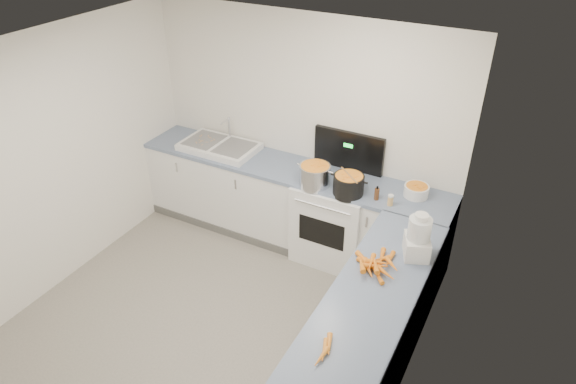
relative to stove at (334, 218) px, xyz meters
The scene contains 19 objects.
floor 1.84m from the stove, 108.07° to the right, with size 3.50×4.00×0.00m, color gray, non-canonical shape.
ceiling 2.69m from the stove, 108.07° to the right, with size 3.50×4.00×0.00m, color white, non-canonical shape.
wall_back 1.00m from the stove, 150.23° to the left, with size 3.50×2.50×0.00m, color white, non-canonical shape.
wall_left 2.96m from the stove, 143.77° to the right, with size 4.00×2.50×0.00m, color white, non-canonical shape.
wall_right 2.21m from the stove, 54.55° to the right, with size 4.00×2.50×0.00m, color white, non-canonical shape.
counter_back 0.55m from the stove, behind, with size 3.50×0.62×0.94m.
counter_right 1.65m from the stove, 56.99° to the right, with size 0.62×2.20×0.94m.
stove is the anchor object (origin of this frame).
sink 1.54m from the stove, behind, with size 0.86×0.52×0.31m.
steel_pot 0.61m from the stove, 134.78° to the right, with size 0.32×0.32×0.23m, color silver.
black_pot 0.61m from the stove, 41.24° to the right, with size 0.30×0.30×0.21m, color black.
wooden_spoon 0.72m from the stove, 41.24° to the right, with size 0.01×0.01×0.33m, color #AD7A47.
mixing_bowl 0.95m from the stove, ahead, with size 0.24×0.24×0.11m, color white.
extract_bottle 0.73m from the stove, 17.23° to the right, with size 0.05×0.05×0.12m, color #593319.
spice_jar 0.83m from the stove, 16.23° to the right, with size 0.05×0.05×0.09m, color #E5B266.
food_processor 1.47m from the stove, 37.48° to the right, with size 0.27×0.30×0.40m.
carrot_pile 1.47m from the stove, 53.96° to the right, with size 0.40×0.42×0.09m.
peeled_carrots 2.27m from the stove, 68.52° to the right, with size 0.10×0.29×0.04m.
peelings 1.74m from the stove, behind, with size 0.23×0.26×0.01m.
Camera 1 is at (2.23, -2.52, 3.60)m, focal length 32.00 mm.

